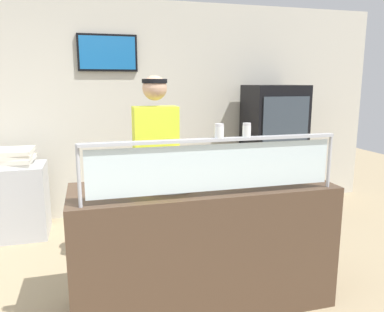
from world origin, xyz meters
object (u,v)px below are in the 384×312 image
Objects in this scene: parmesan_shaker at (219,132)px; pepper_flake_shaker at (247,131)px; pizza_box_stack at (10,157)px; pizza_tray at (167,183)px; worker_figure at (157,163)px; drink_fridge at (273,149)px; pizza_server at (173,181)px.

pepper_flake_shaker is at bearing -0.00° from parmesan_shaker.
pepper_flake_shaker is 0.19× the size of pizza_box_stack.
pepper_flake_shaker reaches higher than pizza_tray.
worker_figure reaches higher than pizza_tray.
parmesan_shaker reaches higher than pizza_box_stack.
drink_fridge is 3.17m from pizza_box_stack.
worker_figure is 1.84m from pizza_box_stack.
parmesan_shaker is 0.06× the size of drink_fridge.
pizza_server is 2.98× the size of parmesan_shaker.
parmesan_shaker is at bearing -73.79° from worker_figure.
pizza_tray is at bearing 164.71° from pizza_server.
pizza_server is at bearing 142.83° from pepper_flake_shaker.
pizza_tray is at bearing 128.60° from parmesan_shaker.
worker_figure is (-0.45, 0.89, -0.38)m from pepper_flake_shaker.
pizza_tray is 2.54m from drink_fridge.
pizza_server is at bearing -27.34° from pizza_tray.
parmesan_shaker is at bearing 180.00° from pepper_flake_shaker.
pizza_tray is at bearing -51.66° from pizza_box_stack.
pizza_box_stack is at bearing 140.83° from pizza_server.
worker_figure is at bearing 116.90° from pepper_flake_shaker.
pizza_server is 0.57× the size of pizza_box_stack.
worker_figure is 1.06× the size of drink_fridge.
worker_figure reaches higher than parmesan_shaker.
parmesan_shaker is 1.00× the size of pepper_flake_shaker.
worker_figure is (-0.02, 0.56, 0.02)m from pizza_server.
parmesan_shaker is 0.19× the size of pizza_box_stack.
worker_figure is at bearing -40.63° from pizza_box_stack.
pepper_flake_shaker reaches higher than pizza_server.
worker_figure is 3.58× the size of pizza_box_stack.
parmesan_shaker reaches higher than pizza_server.
worker_figure is at bearing -145.02° from drink_fridge.
parmesan_shaker is at bearing -51.62° from pizza_box_stack.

